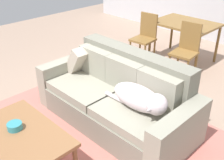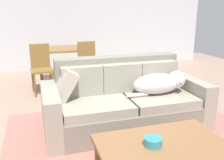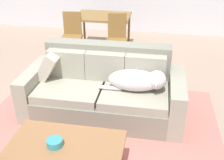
{
  "view_description": "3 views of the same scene",
  "coord_description": "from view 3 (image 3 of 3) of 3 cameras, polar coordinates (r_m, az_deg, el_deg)",
  "views": [
    {
      "loc": [
        2.4,
        -2.05,
        2.25
      ],
      "look_at": [
        0.22,
        0.12,
        0.59
      ],
      "focal_mm": 43.82,
      "sensor_mm": 36.0,
      "label": 1
    },
    {
      "loc": [
        -0.81,
        -2.88,
        1.56
      ],
      "look_at": [
        0.09,
        0.05,
        0.69
      ],
      "focal_mm": 40.41,
      "sensor_mm": 36.0,
      "label": 2
    },
    {
      "loc": [
        0.97,
        -3.08,
        2.24
      ],
      "look_at": [
        0.45,
        -0.07,
        0.63
      ],
      "focal_mm": 43.99,
      "sensor_mm": 36.0,
      "label": 3
    }
  ],
  "objects": [
    {
      "name": "ground_plane",
      "position": [
        3.93,
        -6.3,
        -7.15
      ],
      "size": [
        10.0,
        10.0,
        0.0
      ],
      "primitive_type": "plane",
      "color": "#A08470"
    },
    {
      "name": "area_rug",
      "position": [
        3.42,
        -4.11,
        -13.14
      ],
      "size": [
        3.13,
        3.06,
        0.01
      ],
      "primitive_type": "cube",
      "rotation": [
        0.0,
        0.0,
        -0.0
      ],
      "color": "#C16A5E",
      "rests_on": "ground"
    },
    {
      "name": "couch",
      "position": [
        3.82,
        -1.66,
        -2.04
      ],
      "size": [
        2.15,
        0.98,
        0.92
      ],
      "rotation": [
        0.0,
        0.0,
        -0.0
      ],
      "color": "gray",
      "rests_on": "ground"
    },
    {
      "name": "dog_on_left_cushion",
      "position": [
        3.52,
        5.53,
        -0.08
      ],
      "size": [
        0.86,
        0.35,
        0.3
      ],
      "rotation": [
        0.0,
        0.0,
        -0.0
      ],
      "color": "silver",
      "rests_on": "couch"
    },
    {
      "name": "throw_pillow_by_left_arm",
      "position": [
        3.94,
        -12.76,
        3.12
      ],
      "size": [
        0.34,
        0.41,
        0.43
      ],
      "primitive_type": "cube",
      "rotation": [
        0.0,
        0.53,
        -0.01
      ],
      "color": "#B9AA98",
      "rests_on": "couch"
    },
    {
      "name": "coffee_table",
      "position": [
        2.76,
        -9.87,
        -14.46
      ],
      "size": [
        1.12,
        0.73,
        0.45
      ],
      "color": "#8F603B",
      "rests_on": "ground"
    },
    {
      "name": "bowl_on_coffee_table",
      "position": [
        2.75,
        -11.82,
        -12.63
      ],
      "size": [
        0.15,
        0.15,
        0.07
      ],
      "primitive_type": "cylinder",
      "color": "teal",
      "rests_on": "coffee_table"
    },
    {
      "name": "dining_table",
      "position": [
        5.92,
        -1.94,
        12.54
      ],
      "size": [
        1.14,
        0.86,
        0.77
      ],
      "color": "brown",
      "rests_on": "ground"
    },
    {
      "name": "dining_chair_near_left",
      "position": [
        5.59,
        -8.34,
        9.51
      ],
      "size": [
        0.44,
        0.44,
        0.93
      ],
      "rotation": [
        0.0,
        0.0,
        0.1
      ],
      "color": "brown",
      "rests_on": "ground"
    },
    {
      "name": "dining_chair_near_right",
      "position": [
        5.39,
        1.01,
        9.06
      ],
      "size": [
        0.44,
        0.44,
        0.94
      ],
      "rotation": [
        0.0,
        0.0,
        0.11
      ],
      "color": "brown",
      "rests_on": "ground"
    }
  ]
}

